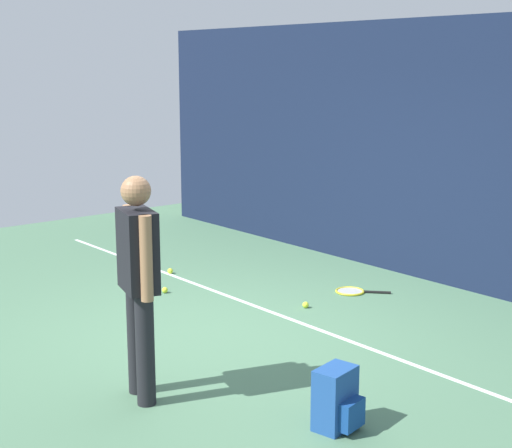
% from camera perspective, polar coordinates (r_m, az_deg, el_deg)
% --- Properties ---
extents(ground_plane, '(12.00, 12.00, 0.00)m').
position_cam_1_polar(ground_plane, '(7.32, -2.43, -8.09)').
color(ground_plane, '#4C7556').
extents(back_fence, '(10.00, 0.10, 3.00)m').
position_cam_1_polar(back_fence, '(9.08, 12.77, 5.22)').
color(back_fence, '#141E38').
rests_on(back_fence, ground).
extents(court_line, '(9.00, 0.05, 0.00)m').
position_cam_1_polar(court_line, '(7.79, 2.09, -6.86)').
color(court_line, white).
rests_on(court_line, ground).
extents(tennis_player, '(0.51, 0.32, 1.70)m').
position_cam_1_polar(tennis_player, '(5.74, -8.67, -3.72)').
color(tennis_player, black).
rests_on(tennis_player, ground).
extents(tennis_racket, '(0.57, 0.54, 0.03)m').
position_cam_1_polar(tennis_racket, '(8.65, 7.14, -4.95)').
color(tennis_racket, black).
rests_on(tennis_racket, ground).
extents(backpack, '(0.33, 0.33, 0.44)m').
position_cam_1_polar(backpack, '(5.49, 6.00, -12.80)').
color(backpack, '#1E478C').
rests_on(backpack, ground).
extents(tennis_ball_near_player, '(0.07, 0.07, 0.07)m').
position_cam_1_polar(tennis_ball_near_player, '(9.39, -6.35, -3.46)').
color(tennis_ball_near_player, '#CCE033').
rests_on(tennis_ball_near_player, ground).
extents(tennis_ball_by_fence, '(0.07, 0.07, 0.07)m').
position_cam_1_polar(tennis_ball_by_fence, '(8.06, 3.68, -5.98)').
color(tennis_ball_by_fence, '#CCE033').
rests_on(tennis_ball_by_fence, ground).
extents(tennis_ball_mid_court, '(0.07, 0.07, 0.07)m').
position_cam_1_polar(tennis_ball_mid_court, '(8.62, -6.75, -4.87)').
color(tennis_ball_mid_court, '#CCE033').
rests_on(tennis_ball_mid_court, ground).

